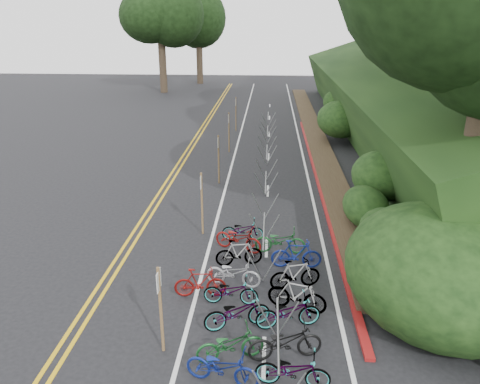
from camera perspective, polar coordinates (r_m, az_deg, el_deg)
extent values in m
plane|color=black|center=(14.25, -9.87, -13.58)|extent=(120.00, 120.00, 0.00)
cube|color=gold|center=(23.45, -9.53, 0.43)|extent=(0.12, 80.00, 0.01)
cube|color=gold|center=(23.39, -8.81, 0.42)|extent=(0.12, 80.00, 0.01)
cube|color=silver|center=(22.95, -1.84, 0.27)|extent=(0.12, 80.00, 0.01)
cube|color=silver|center=(22.95, 8.66, 0.03)|extent=(0.12, 80.00, 0.01)
cube|color=silver|center=(12.31, 2.93, -19.49)|extent=(0.10, 1.60, 0.01)
cube|color=silver|center=(17.35, 3.25, -6.70)|extent=(0.10, 1.60, 0.01)
cube|color=silver|center=(22.85, 3.41, 0.15)|extent=(0.10, 1.60, 0.01)
cube|color=silver|center=(28.56, 3.50, 4.30)|extent=(0.10, 1.60, 0.01)
cube|color=silver|center=(34.37, 3.57, 7.06)|extent=(0.10, 1.60, 0.01)
cube|color=silver|center=(40.23, 3.61, 9.02)|extent=(0.10, 1.60, 0.01)
cube|color=silver|center=(46.13, 3.65, 10.48)|extent=(0.10, 1.60, 0.01)
cube|color=maroon|center=(24.86, 9.45, 1.70)|extent=(0.25, 28.00, 0.10)
cube|color=black|center=(35.40, 21.07, 10.77)|extent=(12.32, 44.00, 9.11)
cube|color=#382819|center=(34.51, 9.10, 7.03)|extent=(1.40, 44.00, 0.16)
ellipsoid|color=#284C19|center=(16.51, 17.72, -5.18)|extent=(2.00, 2.80, 1.60)
ellipsoid|color=#284C19|center=(21.03, 16.93, 1.92)|extent=(2.60, 3.64, 2.08)
ellipsoid|color=#284C19|center=(26.83, 16.80, 6.80)|extent=(2.20, 3.08, 1.76)
ellipsoid|color=#284C19|center=(32.42, 12.04, 8.67)|extent=(3.00, 4.20, 2.40)
ellipsoid|color=#284C19|center=(38.34, 11.90, 10.68)|extent=(2.40, 3.36, 1.92)
ellipsoid|color=#284C19|center=(42.35, 13.02, 12.42)|extent=(2.80, 3.92, 2.24)
ellipsoid|color=#284C19|center=(19.20, 15.09, -1.72)|extent=(1.80, 2.52, 1.44)
ellipsoid|color=#284C19|center=(30.71, 16.80, 9.59)|extent=(3.20, 4.48, 2.56)
ellipsoid|color=black|center=(14.54, 23.13, -8.77)|extent=(5.28, 6.16, 3.52)
cylinder|color=#2D2319|center=(16.24, 26.80, 4.77)|extent=(0.81, 0.81, 5.85)
cylinder|color=#2D2319|center=(24.83, 22.91, 14.18)|extent=(0.86, 0.86, 6.75)
cylinder|color=#2D2319|center=(33.14, 23.03, 17.35)|extent=(0.91, 0.91, 7.65)
cylinder|color=#2D2319|center=(40.60, 17.80, 16.71)|extent=(0.84, 0.84, 6.30)
cylinder|color=#2D2319|center=(48.93, 18.71, 18.44)|extent=(0.88, 0.88, 7.20)
cylinder|color=#2D2319|center=(55.03, -9.39, 14.93)|extent=(0.81, 0.81, 5.85)
ellipsoid|color=black|center=(54.81, -9.73, 20.47)|extent=(8.00, 8.00, 7.60)
cylinder|color=#2D2319|center=(62.34, -4.94, 15.51)|extent=(0.79, 0.79, 5.40)
ellipsoid|color=black|center=(62.13, -5.08, 19.93)|extent=(7.00, 7.00, 6.65)
cylinder|color=gray|center=(11.27, 4.67, -16.64)|extent=(0.05, 2.77, 0.05)
cylinder|color=gray|center=(12.63, 3.21, -15.14)|extent=(0.56, 0.04, 1.10)
cylinder|color=gray|center=(12.64, 5.84, -15.18)|extent=(0.56, 0.04, 1.10)
cylinder|color=gray|center=(15.95, 2.93, -4.65)|extent=(0.05, 3.00, 0.05)
cylinder|color=gray|center=(14.97, 1.72, -8.89)|extent=(0.58, 0.04, 1.13)
cylinder|color=gray|center=(14.96, 3.89, -8.94)|extent=(0.58, 0.04, 1.13)
cylinder|color=gray|center=(17.46, 2.05, -4.40)|extent=(0.58, 0.04, 1.13)
cylinder|color=gray|center=(17.46, 3.89, -4.44)|extent=(0.58, 0.04, 1.13)
cylinder|color=gray|center=(20.59, 3.15, 1.23)|extent=(0.05, 3.00, 0.05)
cylinder|color=gray|center=(19.48, 2.24, -1.70)|extent=(0.58, 0.04, 1.13)
cylinder|color=gray|center=(19.48, 3.89, -1.73)|extent=(0.58, 0.04, 1.13)
cylinder|color=gray|center=(22.10, 2.44, 1.02)|extent=(0.58, 0.04, 1.13)
cylinder|color=gray|center=(22.10, 3.89, 0.99)|extent=(0.58, 0.04, 1.13)
cylinder|color=gray|center=(25.36, 3.29, 4.93)|extent=(0.05, 3.00, 0.05)
cylinder|color=gray|center=(24.19, 2.56, 2.75)|extent=(0.58, 0.04, 1.13)
cylinder|color=gray|center=(24.18, 3.89, 2.72)|extent=(0.58, 0.04, 1.13)
cylinder|color=gray|center=(26.87, 2.69, 4.55)|extent=(0.58, 0.04, 1.13)
cylinder|color=gray|center=(26.87, 3.89, 4.52)|extent=(0.58, 0.04, 1.13)
cylinder|color=gray|center=(30.21, 3.38, 7.44)|extent=(0.05, 3.00, 0.05)
cylinder|color=gray|center=(28.99, 2.78, 5.73)|extent=(0.58, 0.04, 1.13)
cylinder|color=gray|center=(28.99, 3.89, 5.71)|extent=(0.58, 0.04, 1.13)
cylinder|color=gray|center=(31.71, 2.87, 7.00)|extent=(0.58, 0.04, 1.13)
cylinder|color=gray|center=(31.71, 3.89, 6.98)|extent=(0.58, 0.04, 1.13)
cylinder|color=gray|center=(35.11, 3.45, 9.26)|extent=(0.05, 3.00, 0.05)
cylinder|color=gray|center=(33.85, 2.94, 7.86)|extent=(0.58, 0.04, 1.13)
cylinder|color=gray|center=(33.85, 3.89, 7.84)|extent=(0.58, 0.04, 1.13)
cylinder|color=gray|center=(36.59, 3.01, 8.81)|extent=(0.58, 0.04, 1.13)
cylinder|color=gray|center=(36.59, 3.89, 8.79)|extent=(0.58, 0.04, 1.13)
cylinder|color=brown|center=(11.95, -9.63, -14.04)|extent=(0.08, 0.08, 2.38)
cube|color=silver|center=(11.50, -9.88, -10.58)|extent=(0.02, 0.40, 0.50)
cylinder|color=brown|center=(17.92, -4.66, -1.45)|extent=(0.08, 0.08, 2.50)
cube|color=silver|center=(17.60, -4.74, 1.27)|extent=(0.02, 0.40, 0.50)
cylinder|color=brown|center=(23.55, -2.62, 3.97)|extent=(0.08, 0.08, 2.50)
cube|color=silver|center=(23.31, -2.65, 6.09)|extent=(0.02, 0.40, 0.50)
cylinder|color=brown|center=(29.32, -1.36, 7.27)|extent=(0.08, 0.08, 2.50)
cube|color=silver|center=(29.13, -1.38, 9.00)|extent=(0.02, 0.40, 0.50)
cylinder|color=brown|center=(35.18, -0.51, 9.48)|extent=(0.08, 0.08, 2.50)
cube|color=silver|center=(35.02, -0.51, 10.93)|extent=(0.02, 0.40, 0.50)
imported|color=maroon|center=(14.30, -4.88, -10.95)|extent=(0.60, 1.60, 0.94)
imported|color=navy|center=(11.35, -2.18, -20.51)|extent=(1.00, 1.85, 0.92)
imported|color=slate|center=(11.34, 6.46, -20.75)|extent=(0.77, 1.77, 0.90)
imported|color=#144C1E|center=(11.97, -1.20, -18.05)|extent=(1.08, 1.80, 0.89)
imported|color=black|center=(12.03, 5.53, -17.68)|extent=(1.05, 1.96, 0.98)
imported|color=slate|center=(12.97, -0.36, -14.42)|extent=(1.22, 1.96, 0.97)
imported|color=slate|center=(13.06, 5.88, -14.34)|extent=(1.03, 1.89, 0.94)
imported|color=slate|center=(13.95, -1.12, -11.98)|extent=(0.61, 1.63, 0.85)
imported|color=slate|center=(13.71, 6.96, -12.29)|extent=(0.99, 1.80, 1.04)
imported|color=#9E9EA3|center=(14.79, -0.81, -9.79)|extent=(0.87, 1.81, 0.91)
imported|color=slate|center=(14.74, 6.75, -9.90)|extent=(0.91, 1.69, 0.98)
imported|color=slate|center=(15.90, -0.13, -7.39)|extent=(0.78, 1.66, 0.96)
imported|color=navy|center=(15.86, 6.89, -7.52)|extent=(0.50, 1.70, 1.02)
imported|color=maroon|center=(16.90, -0.21, -5.65)|extent=(1.26, 1.91, 0.95)
imported|color=#144C1E|center=(16.78, 4.92, -5.94)|extent=(0.71, 1.82, 0.94)
imported|color=slate|center=(17.67, 0.35, -4.64)|extent=(0.56, 1.58, 0.83)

